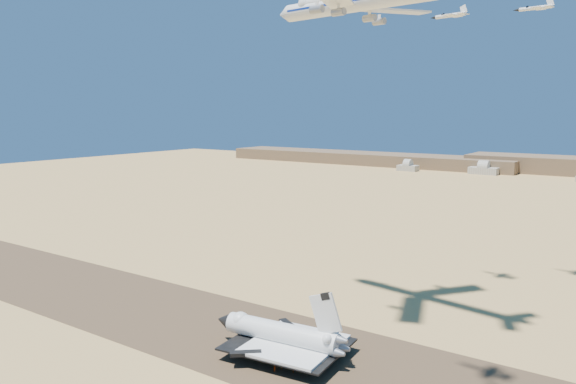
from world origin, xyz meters
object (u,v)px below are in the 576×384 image
Objects in this scene: chase_jet_e at (450,15)px; crew_a at (282,366)px; shuttle at (281,335)px; carrier_747 at (354,3)px; chase_jet_f at (535,8)px; crew_b at (275,369)px; crew_c at (293,369)px.

crew_a is at bearing -82.86° from chase_jet_e.
chase_jet_e is at bearing 73.82° from shuttle.
carrier_747 is (0.36, 39.20, 96.01)m from shuttle.
chase_jet_e is 1.02× the size of chase_jet_f.
crew_b is (5.09, -9.81, -4.60)m from shuttle.
chase_jet_f is at bearing 63.53° from shuttle.
crew_c is 0.11× the size of chase_jet_f.
crew_c is (3.58, 0.10, -0.14)m from crew_a.
crew_b is 138.22m from chase_jet_e.
chase_jet_f reaches higher than crew_c.
shuttle is 128.80m from chase_jet_e.
shuttle is 11.97m from crew_b.
chase_jet_e is (6.49, 90.86, 101.43)m from crew_c.
chase_jet_e is 32.47m from chase_jet_f.
shuttle is 22.42× the size of crew_a.
chase_jet_f is at bearing 68.06° from carrier_747.
crew_c is (9.19, -7.28, -4.70)m from shuttle.
chase_jet_e is at bearing -30.44° from crew_c.
crew_b is 4.83m from crew_c.
shuttle is at bearing -104.90° from chase_jet_f.
carrier_747 is 112.01m from crew_b.
shuttle reaches higher than crew_a.
crew_c is (4.11, 2.53, -0.10)m from crew_b.
shuttle is 0.59× the size of carrier_747.
crew_c is at bearing -80.63° from chase_jet_e.
shuttle is 2.86× the size of chase_jet_f.
crew_a reaches higher than crew_c.
chase_jet_f is at bearing 54.50° from chase_jet_e.
chase_jet_e is at bearing -132.93° from chase_jet_f.
chase_jet_f is at bearing -17.36° from crew_b.
chase_jet_e is (15.69, 83.59, 96.73)m from shuttle.
shuttle is 2.80× the size of chase_jet_e.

